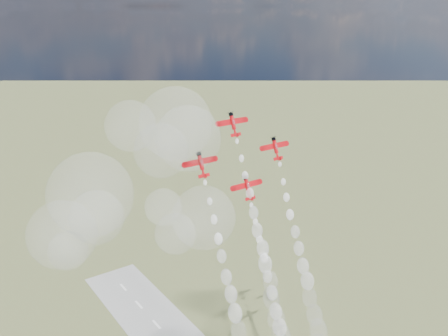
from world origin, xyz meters
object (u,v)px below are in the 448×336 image
Objects in this scene: plane_left at (201,164)px; plane_right at (276,148)px; plane_slot at (248,187)px; plane_lead at (233,124)px.

plane_left is 1.00× the size of plane_right.
plane_left is 28.13m from plane_right.
plane_slot is (14.07, -3.81, -9.08)m from plane_left.
plane_lead reaches higher than plane_right.
plane_right is 17.17m from plane_slot.
plane_lead reaches higher than plane_slot.
plane_lead is 1.00× the size of plane_left.
plane_right is at bearing 15.14° from plane_slot.
plane_right reaches higher than plane_slot.
plane_left is at bearing 164.86° from plane_slot.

